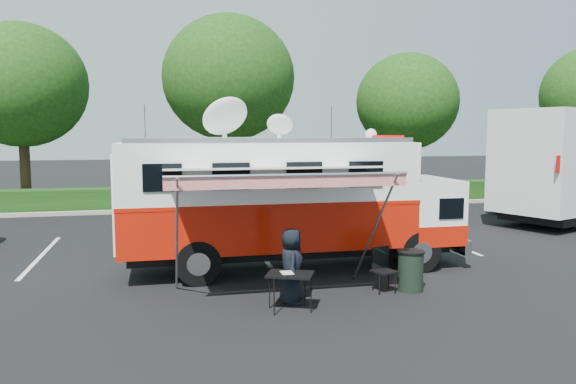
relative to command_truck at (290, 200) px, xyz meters
name	(u,v)px	position (x,y,z in m)	size (l,w,h in m)	color
ground_plane	(292,269)	(0.07, 0.00, -1.75)	(120.00, 120.00, 0.00)	black
back_border	(253,99)	(1.22, 12.90, 3.25)	(60.00, 6.14, 8.87)	#9E998E
stall_lines	(254,246)	(-0.43, 3.00, -1.75)	(24.12, 5.50, 0.01)	silver
command_truck	(290,200)	(0.00, 0.00, 0.00)	(8.52, 2.34, 4.09)	black
awning	(280,172)	(-0.76, -2.44, 0.88)	(4.65, 2.42, 2.81)	silver
person	(291,303)	(-0.61, -2.81, -1.75)	(0.75, 0.49, 1.53)	black
folding_table	(290,276)	(-0.74, -3.24, -1.06)	(1.04, 0.90, 0.74)	black
folding_chair	(382,265)	(1.53, -2.35, -1.19)	(0.57, 0.60, 0.95)	black
trash_bin	(411,271)	(2.13, -2.48, -1.31)	(0.59, 0.59, 0.88)	black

